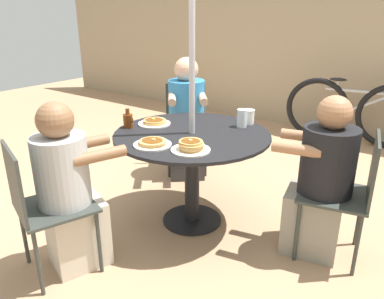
# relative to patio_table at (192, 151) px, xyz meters

# --- Properties ---
(ground_plane) EXTENTS (12.00, 12.00, 0.00)m
(ground_plane) POSITION_rel_patio_table_xyz_m (0.00, 0.00, -0.58)
(ground_plane) COLOR tan
(back_fence) EXTENTS (10.00, 0.06, 1.97)m
(back_fence) POSITION_rel_patio_table_xyz_m (0.00, 2.96, 0.40)
(back_fence) COLOR tan
(back_fence) RESTS_ON ground
(patio_table) EXTENTS (1.13, 1.13, 0.72)m
(patio_table) POSITION_rel_patio_table_xyz_m (0.00, 0.00, 0.00)
(patio_table) COLOR black
(patio_table) RESTS_ON ground
(umbrella_pole) EXTENTS (0.04, 0.04, 2.23)m
(umbrella_pole) POSITION_rel_patio_table_xyz_m (0.00, 0.00, 0.53)
(umbrella_pole) COLOR #ADADB2
(umbrella_pole) RESTS_ON ground
(patio_chair_north) EXTENTS (0.60, 0.60, 0.86)m
(patio_chair_north) POSITION_rel_patio_table_xyz_m (-0.69, 0.84, -0.08)
(patio_chair_north) COLOR #333833
(patio_chair_north) RESTS_ON ground
(diner_north) EXTENTS (0.56, 0.58, 1.15)m
(diner_north) POSITION_rel_patio_table_xyz_m (-0.58, 0.71, -0.05)
(diner_north) COLOR #3D3D42
(diner_north) RESTS_ON ground
(patio_chair_east) EXTENTS (0.54, 0.54, 0.86)m
(patio_chair_east) POSITION_rel_patio_table_xyz_m (-0.35, -1.03, -0.08)
(patio_chair_east) COLOR #333833
(patio_chair_east) RESTS_ON ground
(diner_east) EXTENTS (0.45, 0.55, 1.08)m
(diner_east) POSITION_rel_patio_table_xyz_m (-0.30, -0.87, -0.08)
(diner_east) COLOR beige
(diner_east) RESTS_ON ground
(patio_chair_south) EXTENTS (0.50, 0.50, 0.86)m
(patio_chair_south) POSITION_rel_patio_table_xyz_m (1.06, 0.23, -0.08)
(patio_chair_south) COLOR #333833
(patio_chair_south) RESTS_ON ground
(diner_south) EXTENTS (0.53, 0.42, 1.09)m
(diner_south) POSITION_rel_patio_table_xyz_m (0.90, 0.19, -0.09)
(diner_south) COLOR gray
(diner_south) RESTS_ON ground
(pancake_plate_a) EXTENTS (0.25, 0.25, 0.05)m
(pancake_plate_a) POSITION_rel_patio_table_xyz_m (-0.36, 0.00, 0.16)
(pancake_plate_a) COLOR silver
(pancake_plate_a) RESTS_ON patio_table
(pancake_plate_b) EXTENTS (0.25, 0.25, 0.05)m
(pancake_plate_b) POSITION_rel_patio_table_xyz_m (-0.05, -0.37, 0.16)
(pancake_plate_b) COLOR silver
(pancake_plate_b) RESTS_ON patio_table
(pancake_plate_c) EXTENTS (0.25, 0.25, 0.08)m
(pancake_plate_c) POSITION_rel_patio_table_xyz_m (0.21, -0.30, 0.17)
(pancake_plate_c) COLOR silver
(pancake_plate_c) RESTS_ON patio_table
(syrup_bottle) EXTENTS (0.09, 0.07, 0.14)m
(syrup_bottle) POSITION_rel_patio_table_xyz_m (-0.47, -0.17, 0.20)
(syrup_bottle) COLOR #602D0F
(syrup_bottle) RESTS_ON patio_table
(coffee_cup) EXTENTS (0.09, 0.09, 0.11)m
(coffee_cup) POSITION_rel_patio_table_xyz_m (0.21, 0.45, 0.20)
(coffee_cup) COLOR white
(coffee_cup) RESTS_ON patio_table
(drinking_glass_a) EXTENTS (0.08, 0.08, 0.14)m
(drinking_glass_a) POSITION_rel_patio_table_xyz_m (0.21, 0.35, 0.21)
(drinking_glass_a) COLOR silver
(drinking_glass_a) RESTS_ON patio_table
(bicycle) EXTENTS (1.60, 0.44, 0.79)m
(bicycle) POSITION_rel_patio_table_xyz_m (0.48, 2.63, -0.19)
(bicycle) COLOR black
(bicycle) RESTS_ON ground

